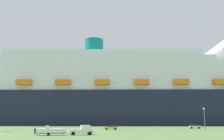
{
  "coord_description": "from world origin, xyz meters",
  "views": [
    {
      "loc": [
        7.0,
        -87.14,
        3.55
      ],
      "look_at": [
        4.59,
        34.31,
        25.55
      ],
      "focal_mm": 43.61,
      "sensor_mm": 36.0,
      "label": 1
    }
  ],
  "objects_px": {
    "small_boat_on_trailer": "(53,131)",
    "parked_car_yellow_taxi": "(111,127)",
    "parked_car_silver_sedan": "(195,126)",
    "pickup_truck": "(82,130)",
    "street_lamp": "(204,115)",
    "cruise_ship": "(136,95)"
  },
  "relations": [
    {
      "from": "parked_car_silver_sedan",
      "to": "parked_car_yellow_taxi",
      "type": "bearing_deg",
      "value": -156.61
    },
    {
      "from": "small_boat_on_trailer",
      "to": "parked_car_yellow_taxi",
      "type": "distance_m",
      "value": 33.34
    },
    {
      "from": "parked_car_silver_sedan",
      "to": "parked_car_yellow_taxi",
      "type": "height_order",
      "value": "same"
    },
    {
      "from": "small_boat_on_trailer",
      "to": "street_lamp",
      "type": "bearing_deg",
      "value": 31.17
    },
    {
      "from": "street_lamp",
      "to": "parked_car_yellow_taxi",
      "type": "relative_size",
      "value": 1.58
    },
    {
      "from": "street_lamp",
      "to": "cruise_ship",
      "type": "bearing_deg",
      "value": 102.52
    },
    {
      "from": "cruise_ship",
      "to": "parked_car_silver_sedan",
      "type": "xyz_separation_m",
      "value": [
        18.7,
        -54.33,
        -16.69
      ]
    },
    {
      "from": "street_lamp",
      "to": "parked_car_yellow_taxi",
      "type": "xyz_separation_m",
      "value": [
        -29.44,
        5.77,
        -3.85
      ]
    },
    {
      "from": "cruise_ship",
      "to": "small_boat_on_trailer",
      "type": "bearing_deg",
      "value": -104.34
    },
    {
      "from": "pickup_truck",
      "to": "small_boat_on_trailer",
      "type": "distance_m",
      "value": 6.46
    },
    {
      "from": "small_boat_on_trailer",
      "to": "parked_car_yellow_taxi",
      "type": "bearing_deg",
      "value": 68.4
    },
    {
      "from": "cruise_ship",
      "to": "pickup_truck",
      "type": "height_order",
      "value": "cruise_ship"
    },
    {
      "from": "small_boat_on_trailer",
      "to": "parked_car_silver_sedan",
      "type": "xyz_separation_m",
      "value": [
        44.02,
        44.73,
        -0.13
      ]
    },
    {
      "from": "cruise_ship",
      "to": "street_lamp",
      "type": "distance_m",
      "value": 76.72
    },
    {
      "from": "cruise_ship",
      "to": "street_lamp",
      "type": "relative_size",
      "value": 30.73
    },
    {
      "from": "pickup_truck",
      "to": "street_lamp",
      "type": "distance_m",
      "value": 42.78
    },
    {
      "from": "cruise_ship",
      "to": "small_boat_on_trailer",
      "type": "relative_size",
      "value": 26.3
    },
    {
      "from": "cruise_ship",
      "to": "street_lamp",
      "type": "bearing_deg",
      "value": -77.48
    },
    {
      "from": "parked_car_yellow_taxi",
      "to": "parked_car_silver_sedan",
      "type": "bearing_deg",
      "value": 23.39
    },
    {
      "from": "cruise_ship",
      "to": "small_boat_on_trailer",
      "type": "xyz_separation_m",
      "value": [
        -25.32,
        -99.07,
        -16.56
      ]
    },
    {
      "from": "parked_car_silver_sedan",
      "to": "small_boat_on_trailer",
      "type": "bearing_deg",
      "value": -134.54
    },
    {
      "from": "pickup_truck",
      "to": "parked_car_yellow_taxi",
      "type": "xyz_separation_m",
      "value": [
        6.01,
        29.44,
        -0.21
      ]
    }
  ]
}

